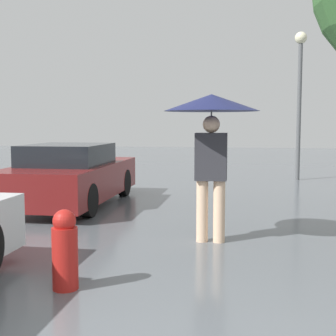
{
  "coord_description": "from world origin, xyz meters",
  "views": [
    {
      "loc": [
        0.12,
        -1.69,
        1.59
      ],
      "look_at": [
        -0.86,
        4.53,
        0.99
      ],
      "focal_mm": 50.0,
      "sensor_mm": 36.0,
      "label": 1
    }
  ],
  "objects": [
    {
      "name": "street_lamp",
      "position": [
        1.69,
        11.91,
        2.74
      ],
      "size": [
        0.33,
        0.33,
        4.12
      ],
      "color": "#515456",
      "rests_on": "ground_plane"
    },
    {
      "name": "parked_car_farthest",
      "position": [
        -3.2,
        7.06,
        0.57
      ],
      "size": [
        1.68,
        3.93,
        1.2
      ],
      "color": "maroon",
      "rests_on": "ground_plane"
    },
    {
      "name": "fire_hydrant",
      "position": [
        -1.54,
        2.49,
        0.39
      ],
      "size": [
        0.25,
        0.25,
        0.78
      ],
      "color": "#B21E19",
      "rests_on": "ground_plane"
    },
    {
      "name": "pedestrian",
      "position": [
        -0.28,
        4.53,
        1.63
      ],
      "size": [
        1.26,
        1.26,
        1.98
      ],
      "color": "beige",
      "rests_on": "ground_plane"
    }
  ]
}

